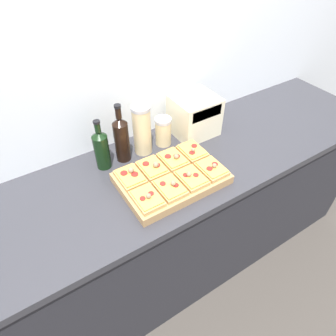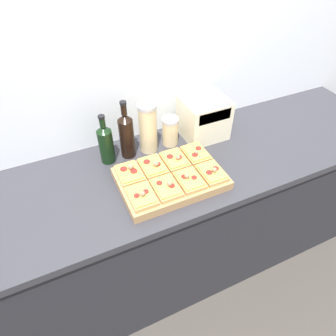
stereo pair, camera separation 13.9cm
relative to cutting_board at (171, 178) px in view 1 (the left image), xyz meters
name	(u,v)px [view 1 (the left image)]	position (x,y,z in m)	size (l,w,h in m)	color
ground_plane	(199,300)	(0.08, -0.22, -0.96)	(12.00, 12.00, 0.00)	#3D3833
wall_back	(136,79)	(0.08, 0.45, 0.29)	(6.00, 0.06, 2.50)	silver
kitchen_counter	(173,222)	(0.08, 0.10, -0.49)	(2.63, 0.67, 0.94)	#232328
cutting_board	(171,178)	(0.00, 0.00, 0.00)	(0.48, 0.33, 0.04)	#A37A4C
pizza_slice_back_left	(130,177)	(-0.17, 0.08, 0.04)	(0.11, 0.15, 0.06)	tan
pizza_slice_back_midleft	(152,168)	(-0.06, 0.08, 0.04)	(0.11, 0.15, 0.06)	tan
pizza_slice_back_midright	(173,159)	(0.06, 0.08, 0.04)	(0.11, 0.15, 0.05)	tan
pizza_slice_back_right	(192,151)	(0.17, 0.08, 0.04)	(0.11, 0.15, 0.05)	tan
pizza_slice_front_left	(147,198)	(-0.17, -0.08, 0.04)	(0.11, 0.15, 0.05)	tan
pizza_slice_front_midleft	(170,188)	(-0.06, -0.08, 0.04)	(0.11, 0.15, 0.05)	tan
pizza_slice_front_midright	(191,178)	(0.06, -0.08, 0.04)	(0.11, 0.15, 0.05)	tan
pizza_slice_front_right	(212,169)	(0.17, -0.08, 0.04)	(0.11, 0.15, 0.05)	tan
olive_oil_bottle	(101,149)	(-0.22, 0.27, 0.09)	(0.07, 0.07, 0.27)	black
wine_bottle	(122,138)	(-0.11, 0.27, 0.11)	(0.07, 0.07, 0.31)	black
grain_jar_tall	(142,130)	(0.00, 0.27, 0.11)	(0.09, 0.09, 0.27)	beige
grain_jar_short	(163,131)	(0.13, 0.27, 0.06)	(0.09, 0.09, 0.16)	beige
toaster_oven	(194,115)	(0.33, 0.27, 0.09)	(0.26, 0.22, 0.22)	beige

